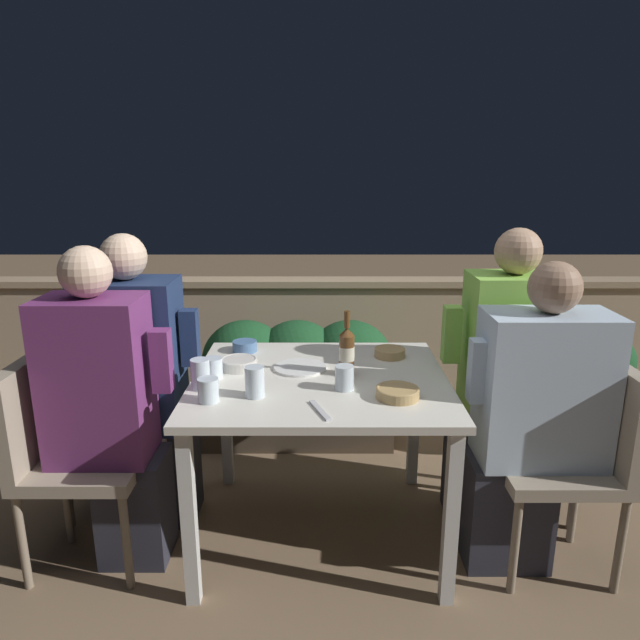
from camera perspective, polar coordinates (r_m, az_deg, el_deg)
ground_plane at (r=2.66m, az=-0.00°, el=-20.41°), size 16.00×16.00×0.00m
parapet_wall at (r=3.67m, az=0.03°, el=-2.43°), size 9.00×0.18×0.86m
dining_table at (r=2.35m, az=-0.00°, el=-7.67°), size 1.03×0.92×0.72m
planter_hedge at (r=3.26m, az=-2.23°, el=-5.55°), size 1.08×0.47×0.72m
chair_left_near at (r=2.49m, az=-24.41°, el=-10.93°), size 0.45×0.45×0.84m
person_purple_stripe at (r=2.36m, az=-20.38°, el=-8.40°), size 0.47×0.26×1.28m
chair_left_far at (r=2.70m, az=-21.16°, el=-8.51°), size 0.45×0.45×0.84m
person_navy_jumper at (r=2.58m, az=-17.38°, el=-5.99°), size 0.49×0.26×1.29m
chair_right_near at (r=2.46m, az=24.59°, el=-11.19°), size 0.45×0.45×0.84m
person_blue_shirt at (r=2.35m, az=20.40°, el=-9.44°), size 0.52×0.26×1.22m
chair_right_far at (r=2.70m, az=21.27°, el=-8.52°), size 0.45×0.45×0.84m
person_green_blouse at (r=2.58m, az=17.53°, el=-5.67°), size 0.47×0.26×1.31m
beer_bottle at (r=2.31m, az=2.68°, el=-3.08°), size 0.06×0.06×0.27m
plate_0 at (r=2.41m, az=-2.00°, el=-4.76°), size 0.22×0.22×0.01m
bowl_0 at (r=2.64m, az=-7.52°, el=-2.55°), size 0.11×0.11×0.05m
bowl_1 at (r=2.57m, az=7.00°, el=-3.18°), size 0.14×0.14×0.04m
bowl_2 at (r=2.43m, az=-8.12°, el=-4.26°), size 0.16×0.16×0.04m
bowl_3 at (r=2.13m, az=7.75°, el=-7.16°), size 0.16×0.16×0.04m
glass_cup_0 at (r=2.23m, az=-11.88°, el=-5.31°), size 0.07×0.07×0.12m
glass_cup_1 at (r=2.18m, az=2.44°, el=-5.78°), size 0.07×0.07×0.09m
glass_cup_2 at (r=2.34m, az=-10.62°, el=-4.72°), size 0.07×0.07×0.08m
glass_cup_3 at (r=2.12m, az=-6.55°, el=-6.16°), size 0.07×0.07×0.12m
glass_cup_4 at (r=2.11m, az=-11.12°, el=-6.89°), size 0.08×0.08×0.09m
fork_0 at (r=2.01m, az=-0.03°, el=-9.02°), size 0.08×0.17×0.01m
potted_plant at (r=3.35m, az=25.68°, el=-5.44°), size 0.38×0.38×0.74m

